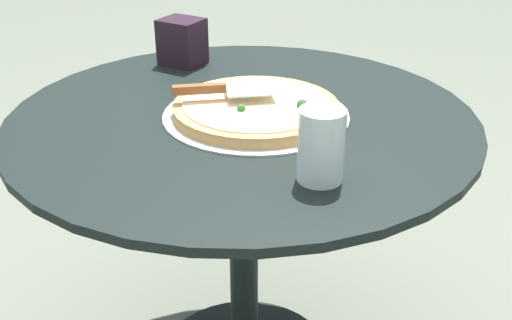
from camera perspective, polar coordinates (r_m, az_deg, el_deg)
The scene contains 5 objects.
patio_table at distance 1.38m, azimuth -1.20°, elevation -2.03°, with size 0.98×0.98×0.71m.
pizza_on_tray at distance 1.29m, azimuth -0.00°, elevation 4.71°, with size 0.39×0.39×0.05m.
pizza_server at distance 1.29m, azimuth -3.01°, elevation 6.53°, with size 0.21×0.09×0.02m.
drinking_cup at distance 1.02m, azimuth 6.01°, elevation 1.34°, with size 0.08×0.08×0.13m, color silver.
napkin_dispenser at distance 1.61m, azimuth -6.80°, elevation 10.75°, with size 0.10×0.09×0.11m, color black.
Camera 1 is at (0.28, 1.17, 1.22)m, focal length 43.51 mm.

